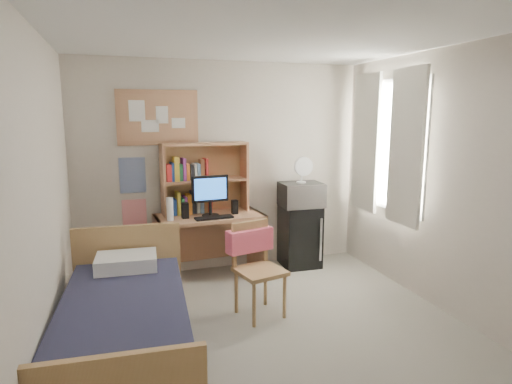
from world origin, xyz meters
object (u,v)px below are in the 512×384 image
object	(u,v)px
monitor	(210,197)
desk_fan	(302,171)
desk_chair	(260,270)
speaker_left	(185,211)
mini_fridge	(300,236)
bed	(125,335)
bulletin_board	(158,118)
speaker_right	(235,207)
microwave	(301,194)
desk	(210,246)

from	to	relation	value
monitor	desk_fan	world-z (taller)	desk_fan
desk_chair	speaker_left	xyz separation A→B (m)	(-0.55, 1.05, 0.41)
mini_fridge	bed	xyz separation A→B (m)	(-2.23, -1.71, -0.13)
bulletin_board	speaker_left	xyz separation A→B (m)	(0.23, -0.40, -1.05)
monitor	speaker_right	size ratio (longest dim) A/B	2.75
desk_chair	speaker_right	distance (m)	1.16
mini_fridge	microwave	bearing A→B (deg)	-90.00
desk	speaker_left	bearing A→B (deg)	-168.69
desk	speaker_right	xyz separation A→B (m)	(0.30, -0.04, 0.48)
speaker_left	microwave	distance (m)	1.51
desk_chair	monitor	size ratio (longest dim) A/B	2.01
microwave	monitor	bearing A→B (deg)	-172.49
monitor	desk_fan	xyz separation A→B (m)	(1.20, 0.11, 0.24)
bulletin_board	desk_chair	size ratio (longest dim) A/B	1.01
desk_chair	bed	size ratio (longest dim) A/B	0.47
mini_fridge	desk_fan	size ratio (longest dim) A/B	2.68
desk	microwave	size ratio (longest dim) A/B	2.40
monitor	microwave	size ratio (longest dim) A/B	0.89
monitor	speaker_right	world-z (taller)	monitor
bulletin_board	mini_fridge	distance (m)	2.32
speaker_left	desk	bearing A→B (deg)	11.31
desk_fan	speaker_right	bearing A→B (deg)	-172.05
desk	bed	xyz separation A→B (m)	(-1.02, -1.63, -0.12)
mini_fridge	bed	size ratio (longest dim) A/B	0.41
speaker_left	desk_fan	xyz separation A→B (m)	(1.50, 0.13, 0.38)
desk	speaker_right	world-z (taller)	speaker_right
bed	microwave	bearing A→B (deg)	40.93
bed	monitor	bearing A→B (deg)	60.72
bulletin_board	desk_chair	distance (m)	2.20
desk	mini_fridge	bearing A→B (deg)	-0.54
desk_chair	speaker_left	bearing A→B (deg)	104.46
monitor	speaker_right	bearing A→B (deg)	-0.00
mini_fridge	bed	bearing A→B (deg)	-140.46
desk	mini_fridge	world-z (taller)	mini_fridge
mini_fridge	monitor	world-z (taller)	monitor
desk	desk_chair	xyz separation A→B (m)	(0.26, -1.13, 0.07)
speaker_right	desk	bearing A→B (deg)	168.69
speaker_right	mini_fridge	bearing A→B (deg)	3.06
speaker_left	microwave	bearing A→B (deg)	1.09
mini_fridge	microwave	distance (m)	0.55
bulletin_board	speaker_left	distance (m)	1.14
bulletin_board	mini_fridge	size ratio (longest dim) A/B	1.18
bulletin_board	desk_fan	distance (m)	1.87
mini_fridge	monitor	bearing A→B (deg)	-171.56
desk	desk_fan	distance (m)	1.48
desk_chair	mini_fridge	distance (m)	1.53
mini_fridge	microwave	xyz separation A→B (m)	(-0.00, -0.02, 0.55)
desk	desk_fan	size ratio (longest dim) A/B	4.20
mini_fridge	speaker_right	distance (m)	1.02
monitor	speaker_right	xyz separation A→B (m)	(0.30, 0.02, -0.15)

